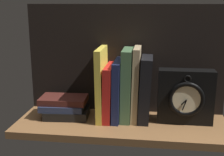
{
  "coord_description": "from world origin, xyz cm",
  "views": [
    {
      "loc": [
        9.83,
        -97.96,
        40.89
      ],
      "look_at": [
        -3.82,
        3.86,
        14.87
      ],
      "focal_mm": 48.33,
      "sensor_mm": 36.0,
      "label": 1
    }
  ],
  "objects_px": {
    "book_red_requiem": "(109,92)",
    "framed_clock": "(186,97)",
    "book_navy_bierce": "(118,90)",
    "book_yellow_seinlanguage": "(102,84)",
    "book_tan_shortstories": "(136,84)",
    "book_black_skeptic": "(145,89)",
    "book_green_romantic": "(127,85)",
    "book_stack_side": "(65,107)"
  },
  "relations": [
    {
      "from": "book_red_requiem",
      "to": "book_navy_bierce",
      "type": "relative_size",
      "value": 0.91
    },
    {
      "from": "book_green_romantic",
      "to": "book_stack_side",
      "type": "bearing_deg",
      "value": -176.62
    },
    {
      "from": "book_navy_bierce",
      "to": "framed_clock",
      "type": "bearing_deg",
      "value": -2.88
    },
    {
      "from": "book_red_requiem",
      "to": "book_green_romantic",
      "type": "height_order",
      "value": "book_green_romantic"
    },
    {
      "from": "book_yellow_seinlanguage",
      "to": "book_stack_side",
      "type": "xyz_separation_m",
      "value": [
        -0.13,
        -0.01,
        -0.09
      ]
    },
    {
      "from": "book_green_romantic",
      "to": "framed_clock",
      "type": "distance_m",
      "value": 0.21
    },
    {
      "from": "book_tan_shortstories",
      "to": "book_stack_side",
      "type": "distance_m",
      "value": 0.27
    },
    {
      "from": "framed_clock",
      "to": "book_yellow_seinlanguage",
      "type": "bearing_deg",
      "value": 177.68
    },
    {
      "from": "book_tan_shortstories",
      "to": "book_stack_side",
      "type": "height_order",
      "value": "book_tan_shortstories"
    },
    {
      "from": "book_red_requiem",
      "to": "book_black_skeptic",
      "type": "xyz_separation_m",
      "value": [
        0.13,
        0.0,
        0.02
      ]
    },
    {
      "from": "book_green_romantic",
      "to": "framed_clock",
      "type": "relative_size",
      "value": 1.34
    },
    {
      "from": "framed_clock",
      "to": "book_tan_shortstories",
      "type": "bearing_deg",
      "value": 176.03
    },
    {
      "from": "book_tan_shortstories",
      "to": "framed_clock",
      "type": "height_order",
      "value": "book_tan_shortstories"
    },
    {
      "from": "book_yellow_seinlanguage",
      "to": "book_navy_bierce",
      "type": "bearing_deg",
      "value": 0.0
    },
    {
      "from": "book_green_romantic",
      "to": "framed_clock",
      "type": "xyz_separation_m",
      "value": [
        0.2,
        -0.01,
        -0.03
      ]
    },
    {
      "from": "book_stack_side",
      "to": "framed_clock",
      "type": "bearing_deg",
      "value": 0.19
    },
    {
      "from": "book_green_romantic",
      "to": "book_stack_side",
      "type": "distance_m",
      "value": 0.24
    },
    {
      "from": "book_red_requiem",
      "to": "book_tan_shortstories",
      "type": "distance_m",
      "value": 0.1
    },
    {
      "from": "book_navy_bierce",
      "to": "book_green_romantic",
      "type": "relative_size",
      "value": 0.84
    },
    {
      "from": "book_black_skeptic",
      "to": "book_stack_side",
      "type": "xyz_separation_m",
      "value": [
        -0.29,
        -0.01,
        -0.08
      ]
    },
    {
      "from": "book_red_requiem",
      "to": "book_stack_side",
      "type": "bearing_deg",
      "value": -175.32
    },
    {
      "from": "book_green_romantic",
      "to": "book_stack_side",
      "type": "height_order",
      "value": "book_green_romantic"
    },
    {
      "from": "book_navy_bierce",
      "to": "book_tan_shortstories",
      "type": "distance_m",
      "value": 0.07
    },
    {
      "from": "book_green_romantic",
      "to": "book_yellow_seinlanguage",
      "type": "bearing_deg",
      "value": 180.0
    },
    {
      "from": "book_red_requiem",
      "to": "book_tan_shortstories",
      "type": "xyz_separation_m",
      "value": [
        0.09,
        0.0,
        0.03
      ]
    },
    {
      "from": "book_red_requiem",
      "to": "framed_clock",
      "type": "bearing_deg",
      "value": -2.56
    },
    {
      "from": "book_yellow_seinlanguage",
      "to": "book_tan_shortstories",
      "type": "height_order",
      "value": "book_tan_shortstories"
    },
    {
      "from": "book_red_requiem",
      "to": "book_navy_bierce",
      "type": "height_order",
      "value": "book_navy_bierce"
    },
    {
      "from": "book_tan_shortstories",
      "to": "book_yellow_seinlanguage",
      "type": "bearing_deg",
      "value": 180.0
    },
    {
      "from": "book_green_romantic",
      "to": "book_red_requiem",
      "type": "bearing_deg",
      "value": 180.0
    },
    {
      "from": "book_navy_bierce",
      "to": "book_yellow_seinlanguage",
      "type": "bearing_deg",
      "value": 180.0
    },
    {
      "from": "book_red_requiem",
      "to": "book_black_skeptic",
      "type": "height_order",
      "value": "book_black_skeptic"
    },
    {
      "from": "book_yellow_seinlanguage",
      "to": "book_stack_side",
      "type": "distance_m",
      "value": 0.16
    },
    {
      "from": "book_red_requiem",
      "to": "book_tan_shortstories",
      "type": "bearing_deg",
      "value": 0.0
    },
    {
      "from": "book_yellow_seinlanguage",
      "to": "book_black_skeptic",
      "type": "height_order",
      "value": "book_yellow_seinlanguage"
    },
    {
      "from": "book_yellow_seinlanguage",
      "to": "book_black_skeptic",
      "type": "distance_m",
      "value": 0.16
    },
    {
      "from": "book_navy_bierce",
      "to": "book_green_romantic",
      "type": "height_order",
      "value": "book_green_romantic"
    },
    {
      "from": "book_yellow_seinlanguage",
      "to": "book_tan_shortstories",
      "type": "distance_m",
      "value": 0.12
    },
    {
      "from": "book_navy_bierce",
      "to": "book_tan_shortstories",
      "type": "relative_size",
      "value": 0.82
    },
    {
      "from": "book_yellow_seinlanguage",
      "to": "book_red_requiem",
      "type": "relative_size",
      "value": 1.31
    },
    {
      "from": "book_yellow_seinlanguage",
      "to": "book_black_skeptic",
      "type": "bearing_deg",
      "value": 0.0
    },
    {
      "from": "book_red_requiem",
      "to": "book_green_romantic",
      "type": "bearing_deg",
      "value": 0.0
    }
  ]
}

